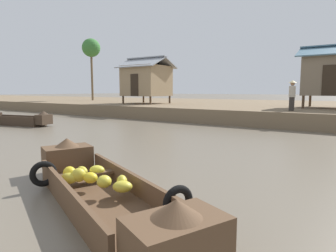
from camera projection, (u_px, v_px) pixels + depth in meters
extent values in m
plane|color=#665B4C|center=(191.00, 149.00, 9.93)|extent=(300.00, 300.00, 0.00)
cube|color=#756047|center=(294.00, 110.00, 23.79)|extent=(160.00, 20.00, 0.87)
cube|color=brown|center=(101.00, 201.00, 5.10)|extent=(4.15, 2.73, 0.12)
cube|color=brown|center=(132.00, 182.00, 5.39)|extent=(3.68, 1.65, 0.35)
cube|color=brown|center=(66.00, 194.00, 4.76)|extent=(3.68, 1.65, 0.35)
cube|color=brown|center=(176.00, 241.00, 3.11)|extent=(1.07, 1.26, 0.53)
cone|color=brown|center=(176.00, 208.00, 3.06)|extent=(0.74, 0.74, 0.20)
cube|color=brown|center=(68.00, 157.00, 7.02)|extent=(1.07, 1.26, 0.53)
cone|color=brown|center=(67.00, 142.00, 6.97)|extent=(0.74, 0.74, 0.20)
cube|color=brown|center=(86.00, 175.00, 5.78)|extent=(0.63, 1.12, 0.05)
torus|color=black|center=(178.00, 202.00, 4.33)|extent=(0.32, 0.52, 0.52)
torus|color=black|center=(43.00, 174.00, 5.81)|extent=(0.32, 0.52, 0.52)
ellipsoid|color=gold|center=(122.00, 182.00, 5.13)|extent=(0.33, 0.32, 0.25)
ellipsoid|color=gold|center=(82.00, 171.00, 5.96)|extent=(0.35, 0.25, 0.20)
ellipsoid|color=yellow|center=(90.00, 178.00, 5.40)|extent=(0.32, 0.27, 0.20)
ellipsoid|color=gold|center=(79.00, 175.00, 5.53)|extent=(0.34, 0.34, 0.27)
ellipsoid|color=gold|center=(123.00, 187.00, 4.92)|extent=(0.42, 0.39, 0.19)
ellipsoid|color=gold|center=(104.00, 181.00, 5.03)|extent=(0.34, 0.34, 0.22)
ellipsoid|color=gold|center=(69.00, 178.00, 5.52)|extent=(0.38, 0.31, 0.22)
ellipsoid|color=yellow|center=(70.00, 173.00, 5.62)|extent=(0.29, 0.24, 0.27)
ellipsoid|color=yellow|center=(97.00, 170.00, 5.96)|extent=(0.37, 0.32, 0.19)
cube|color=#3D2D21|center=(18.00, 124.00, 16.85)|extent=(3.46, 1.70, 0.12)
cube|color=#3D2D21|center=(24.00, 119.00, 17.22)|extent=(3.25, 0.85, 0.41)
cube|color=#3D2D21|center=(11.00, 120.00, 16.41)|extent=(3.25, 0.85, 0.41)
cube|color=#3D2D21|center=(44.00, 119.00, 16.13)|extent=(0.70, 0.91, 0.54)
cone|color=#3D2D21|center=(44.00, 113.00, 16.09)|extent=(0.67, 0.67, 0.20)
cube|color=#3D2D21|center=(9.00, 119.00, 17.06)|extent=(0.39, 0.88, 0.05)
torus|color=black|center=(40.00, 119.00, 16.93)|extent=(0.24, 0.53, 0.52)
cylinder|color=#4C3826|center=(123.00, 100.00, 24.82)|extent=(0.16, 0.16, 0.65)
cylinder|color=#4C3826|center=(150.00, 100.00, 23.18)|extent=(0.16, 0.16, 0.65)
cylinder|color=#4C3826|center=(143.00, 99.00, 27.07)|extent=(0.16, 0.16, 0.65)
cylinder|color=#4C3826|center=(170.00, 100.00, 25.43)|extent=(0.16, 0.16, 0.65)
cube|color=#9E8460|center=(147.00, 81.00, 24.93)|extent=(3.33, 3.14, 2.53)
cube|color=#2D2319|center=(134.00, 85.00, 23.67)|extent=(0.80, 0.04, 1.80)
cube|color=#9399A0|center=(140.00, 62.00, 24.10)|extent=(4.03, 2.06, 0.96)
cube|color=#9399A0|center=(152.00, 63.00, 25.39)|extent=(4.03, 2.06, 0.96)
cylinder|color=#4C3826|center=(303.00, 102.00, 18.17)|extent=(0.16, 0.16, 0.80)
cylinder|color=#4C3826|center=(310.00, 101.00, 20.37)|extent=(0.16, 0.16, 0.80)
cube|color=#7A6B56|center=(333.00, 75.00, 18.29)|extent=(3.20, 3.09, 2.51)
cube|color=#2D2319|center=(330.00, 80.00, 17.05)|extent=(0.80, 0.04, 1.80)
cube|color=slate|center=(333.00, 50.00, 17.48)|extent=(3.90, 2.04, 0.81)
cube|color=slate|center=(335.00, 52.00, 18.74)|extent=(3.90, 2.04, 0.81)
cylinder|color=brown|center=(92.00, 76.00, 33.28)|extent=(0.24, 0.24, 5.51)
sphere|color=#387533|center=(91.00, 48.00, 32.90)|extent=(2.04, 2.04, 2.04)
cylinder|color=#332D28|center=(292.00, 104.00, 15.94)|extent=(0.28, 0.28, 0.75)
cylinder|color=#B7AD99|center=(292.00, 92.00, 15.86)|extent=(0.34, 0.34, 0.60)
sphere|color=#9E7556|center=(293.00, 84.00, 15.81)|extent=(0.22, 0.22, 0.22)
cone|color=tan|center=(293.00, 82.00, 15.79)|extent=(0.44, 0.44, 0.14)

